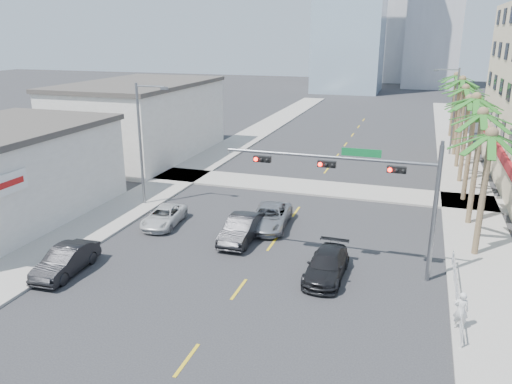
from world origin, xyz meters
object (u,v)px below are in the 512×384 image
(car_parked_far, at_px, (164,217))
(car_parked_mid, at_px, (66,261))
(traffic_signal_mast, at_px, (371,182))
(car_lane_left, at_px, (241,229))
(car_lane_right, at_px, (327,265))
(car_lane_center, at_px, (270,217))
(pedestrian, at_px, (461,310))

(car_parked_far, bearing_deg, car_parked_mid, -106.92)
(traffic_signal_mast, bearing_deg, car_parked_far, 168.40)
(car_parked_mid, bearing_deg, car_lane_left, 40.65)
(traffic_signal_mast, distance_m, car_parked_far, 14.57)
(car_lane_right, bearing_deg, car_lane_center, 130.45)
(car_lane_center, bearing_deg, pedestrian, -43.46)
(car_lane_center, bearing_deg, car_lane_right, -54.93)
(car_parked_mid, distance_m, car_parked_far, 8.10)
(traffic_signal_mast, distance_m, car_lane_left, 9.09)
(car_parked_far, bearing_deg, car_lane_center, 9.78)
(car_parked_far, relative_size, car_lane_right, 0.92)
(car_parked_mid, bearing_deg, traffic_signal_mast, 15.67)
(car_lane_center, relative_size, car_lane_right, 1.10)
(car_parked_far, bearing_deg, car_lane_left, -13.93)
(car_parked_far, distance_m, car_lane_center, 7.08)
(traffic_signal_mast, xyz_separation_m, car_parked_far, (-13.58, 2.79, -4.46))
(car_parked_mid, height_order, car_lane_center, car_parked_mid)
(traffic_signal_mast, relative_size, car_lane_right, 2.37)
(car_lane_left, xyz_separation_m, pedestrian, (12.30, -6.36, 0.24))
(car_lane_center, distance_m, car_lane_right, 7.69)
(car_lane_center, xyz_separation_m, pedestrian, (11.28, -9.09, 0.29))
(car_lane_center, height_order, car_lane_right, car_lane_center)
(car_lane_right, bearing_deg, traffic_signal_mast, 35.05)
(car_parked_far, xyz_separation_m, pedestrian, (18.10, -7.22, 0.41))
(traffic_signal_mast, height_order, car_parked_far, traffic_signal_mast)
(car_parked_far, relative_size, car_lane_center, 0.84)
(car_parked_mid, bearing_deg, car_parked_far, 75.55)
(car_lane_left, height_order, car_lane_right, car_lane_left)
(traffic_signal_mast, relative_size, car_parked_far, 2.56)
(pedestrian, bearing_deg, car_lane_right, -28.32)
(traffic_signal_mast, height_order, pedestrian, traffic_signal_mast)
(car_lane_center, bearing_deg, car_parked_mid, -135.28)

